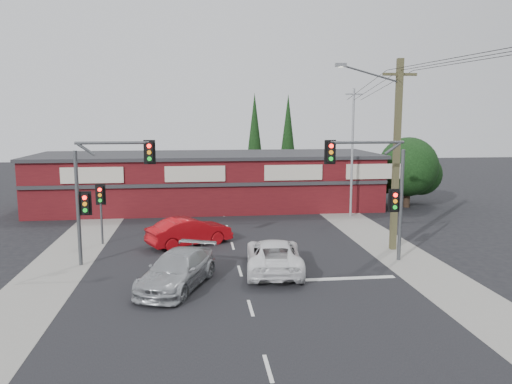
{
  "coord_description": "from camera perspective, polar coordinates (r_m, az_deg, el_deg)",
  "views": [
    {
      "loc": [
        -1.92,
        -21.99,
        7.06
      ],
      "look_at": [
        1.09,
        3.0,
        3.25
      ],
      "focal_mm": 35.0,
      "sensor_mm": 36.0,
      "label": 1
    }
  ],
  "objects": [
    {
      "name": "steel_pole",
      "position": [
        35.78,
        10.94,
        4.67
      ],
      "size": [
        1.2,
        0.16,
        9.0
      ],
      "color": "gray",
      "rests_on": "ground"
    },
    {
      "name": "verge_left",
      "position": [
        28.66,
        -20.04,
        -6.17
      ],
      "size": [
        3.0,
        70.0,
        0.02
      ],
      "primitive_type": "cube",
      "color": "gray",
      "rests_on": "ground"
    },
    {
      "name": "white_suv",
      "position": [
        23.19,
        2.06,
        -7.22
      ],
      "size": [
        2.99,
        5.54,
        1.48
      ],
      "primitive_type": "imported",
      "rotation": [
        0.0,
        0.0,
        3.04
      ],
      "color": "white",
      "rests_on": "ground"
    },
    {
      "name": "silver_suv",
      "position": [
        21.25,
        -9.0,
        -8.82
      ],
      "size": [
        3.79,
        5.48,
        1.47
      ],
      "primitive_type": "imported",
      "rotation": [
        0.0,
        0.0,
        -0.38
      ],
      "color": "#AEB1B3",
      "rests_on": "ground"
    },
    {
      "name": "verge_right",
      "position": [
        29.78,
        13.88,
        -5.35
      ],
      "size": [
        3.0,
        70.0,
        0.02
      ],
      "primitive_type": "cube",
      "color": "gray",
      "rests_on": "ground"
    },
    {
      "name": "shop_building",
      "position": [
        39.29,
        -5.48,
        1.36
      ],
      "size": [
        27.3,
        8.4,
        4.22
      ],
      "color": "#4B0F13",
      "rests_on": "ground"
    },
    {
      "name": "traffic_mast_right",
      "position": [
        24.81,
        13.92,
        1.14
      ],
      "size": [
        3.96,
        0.27,
        5.97
      ],
      "color": "#47494C",
      "rests_on": "ground"
    },
    {
      "name": "tree_cluster",
      "position": [
        41.16,
        16.98,
        2.42
      ],
      "size": [
        5.9,
        5.1,
        5.5
      ],
      "color": "#2D2116",
      "rests_on": "ground"
    },
    {
      "name": "utility_pole",
      "position": [
        27.06,
        15.53,
        4.77
      ],
      "size": [
        4.38,
        0.59,
        10.0
      ],
      "color": "brown",
      "rests_on": "ground"
    },
    {
      "name": "conifer_near",
      "position": [
        46.33,
        -0.16,
        6.65
      ],
      "size": [
        1.8,
        1.8,
        9.25
      ],
      "color": "#2D2116",
      "rests_on": "ground"
    },
    {
      "name": "power_lines",
      "position": [
        22.2,
        21.66,
        13.13
      ],
      "size": [
        2.01,
        29.0,
        1.22
      ],
      "color": "black",
      "rests_on": "ground"
    },
    {
      "name": "road_strip",
      "position": [
        27.96,
        -2.73,
        -6.02
      ],
      "size": [
        14.0,
        70.0,
        0.01
      ],
      "primitive_type": "cube",
      "color": "black",
      "rests_on": "ground"
    },
    {
      "name": "conifer_far",
      "position": [
        48.84,
        3.67,
        6.73
      ],
      "size": [
        1.8,
        1.8,
        9.25
      ],
      "color": "#2D2116",
      "rests_on": "ground"
    },
    {
      "name": "pedestal_signal",
      "position": [
        28.87,
        -17.33,
        -1.07
      ],
      "size": [
        0.55,
        0.27,
        3.38
      ],
      "color": "#47494C",
      "rests_on": "ground"
    },
    {
      "name": "ground",
      "position": [
        23.17,
        -1.82,
        -9.14
      ],
      "size": [
        120.0,
        120.0,
        0.0
      ],
      "primitive_type": "plane",
      "color": "black",
      "rests_on": "ground"
    },
    {
      "name": "lane_dashes",
      "position": [
        27.65,
        -2.69,
        -6.17
      ],
      "size": [
        0.12,
        46.96,
        0.01
      ],
      "color": "silver",
      "rests_on": "ground"
    },
    {
      "name": "traffic_mast_left",
      "position": [
        24.61,
        -17.37,
        0.9
      ],
      "size": [
        3.77,
        0.27,
        5.97
      ],
      "color": "#47494C",
      "rests_on": "ground"
    },
    {
      "name": "stop_line",
      "position": [
        22.33,
        7.64,
        -9.86
      ],
      "size": [
        6.5,
        0.35,
        0.01
      ],
      "primitive_type": "cube",
      "color": "silver",
      "rests_on": "ground"
    },
    {
      "name": "red_sedan",
      "position": [
        27.91,
        -7.61,
        -4.49
      ],
      "size": [
        4.92,
        3.59,
        1.54
      ],
      "primitive_type": "imported",
      "rotation": [
        0.0,
        0.0,
        2.04
      ],
      "color": "#AA0A10",
      "rests_on": "ground"
    }
  ]
}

